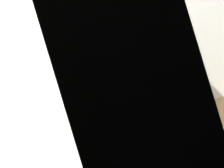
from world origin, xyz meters
The scene contains 11 objects.
wall_back centered at (0.00, 0.35, 1.30)m, with size 6.00×0.06×2.60m.
desk centered at (0.39, -0.02, 0.41)m, with size 1.52×0.61×0.75m.
book_stack_tall centered at (0.03, 0.15, 0.84)m, with size 0.22×0.19×0.18m.
book_stack_keyboard_riser centered at (-0.20, -0.08, 0.79)m, with size 0.23×0.14×0.09m.
book_stack_side centered at (0.34, 0.04, 0.80)m, with size 0.21×0.18×0.11m.
laptop centered at (0.03, 0.21, 0.98)m, with size 0.33×0.34×0.23m.
keyboard centered at (-0.20, -0.08, 0.84)m, with size 0.42×0.14×0.02m, color black.
computer_mouse centered at (0.18, 0.04, 0.77)m, with size 0.06×0.10×0.04m, color #A5A8AD.
mug centered at (-0.60, 0.09, 0.79)m, with size 0.11×0.07×0.09m.
water_bottle centered at (0.60, -0.14, 0.87)m, with size 0.07×0.07×0.24m, color black.
cell_phone centered at (0.14, -0.19, 0.75)m, with size 0.07×0.14×0.01m, color black.
Camera 1 is at (-1.00, -1.50, 1.92)m, focal length 41.52 mm.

